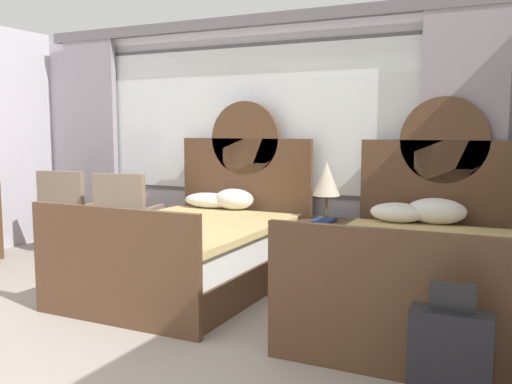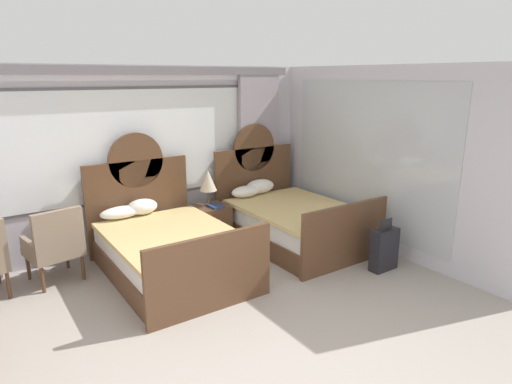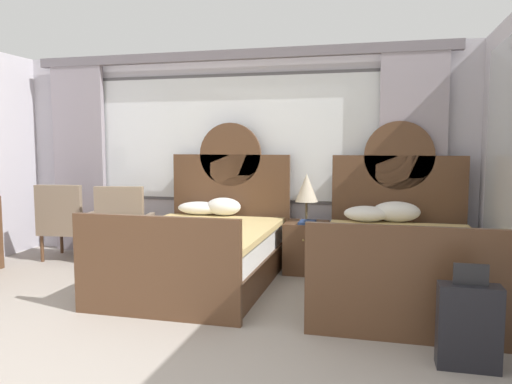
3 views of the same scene
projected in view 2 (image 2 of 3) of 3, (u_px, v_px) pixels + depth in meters
name	position (u px, v px, depth m)	size (l,w,h in m)	color
ground_plane	(286.00, 377.00, 3.83)	(24.00, 24.00, 0.00)	#9E9389
wall_back_window	(131.00, 155.00, 6.44)	(5.98, 0.22, 2.70)	silver
wall_right_mirror	(383.00, 161.00, 6.40)	(0.08, 4.33, 2.70)	silver
bed_near_window	(168.00, 248.00, 5.74)	(1.54, 2.26, 1.77)	brown
bed_near_mirror	(291.00, 220.00, 6.87)	(1.54, 2.26, 1.77)	brown
nightstand_between_beds	(212.00, 224.00, 6.89)	(0.48, 0.51, 0.59)	brown
table_lamp_on_nightstand	(208.00, 181.00, 6.75)	(0.27, 0.27, 0.57)	brown
book_on_nightstand	(215.00, 206.00, 6.74)	(0.18, 0.26, 0.03)	navy
armchair_by_window_left	(55.00, 244.00, 5.48)	(0.70, 0.70, 0.99)	#84705B
suitcase_on_floor	(384.00, 249.00, 5.89)	(0.40, 0.18, 0.72)	black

